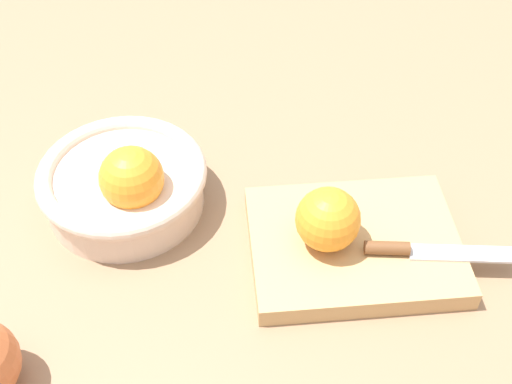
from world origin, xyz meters
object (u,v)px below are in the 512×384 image
orange_on_board (328,219)px  cutting_board (354,245)px  knife (420,250)px  bowl (125,184)px

orange_on_board → cutting_board: bearing=4.5°
cutting_board → knife: size_ratio=1.38×
bowl → knife: bearing=-17.8°
cutting_board → knife: (0.06, -0.02, 0.02)m
cutting_board → orange_on_board: bearing=-175.5°
orange_on_board → knife: 0.10m
orange_on_board → bowl: bearing=159.8°
bowl → cutting_board: size_ratio=0.86×
orange_on_board → knife: (0.09, -0.02, -0.03)m
bowl → orange_on_board: size_ratio=2.81×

